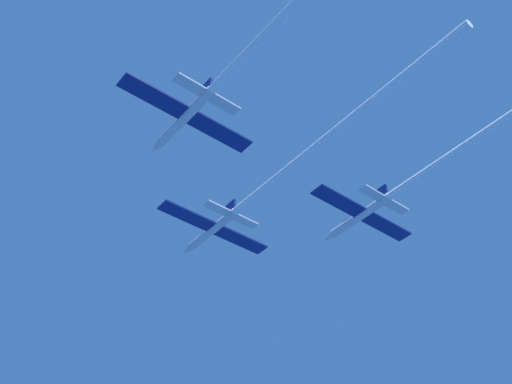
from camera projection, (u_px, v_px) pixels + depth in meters
jet_lead at (277, 178)px, 90.43m from camera, size 19.18×57.10×3.18m
jet_left_wing at (262, 39)px, 73.10m from camera, size 19.18×57.23×3.18m
jet_right_wing at (443, 160)px, 88.42m from camera, size 19.18×57.85×3.18m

